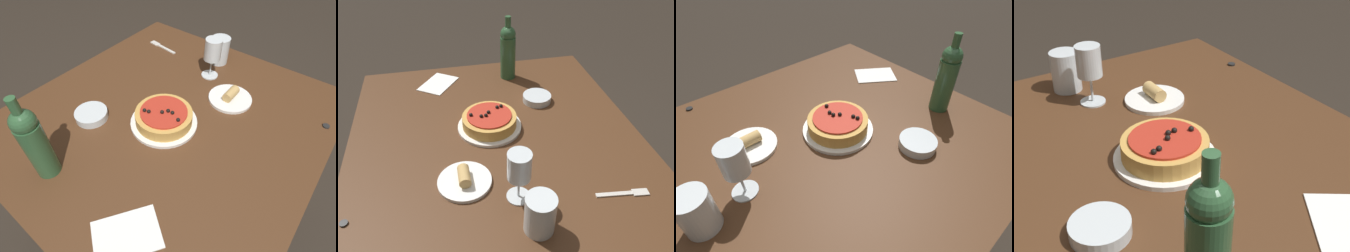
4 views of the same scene
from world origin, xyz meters
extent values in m
plane|color=#2D261E|center=(0.00, 0.00, 0.00)|extent=(14.00, 14.00, 0.00)
cube|color=#4C2D19|center=(0.00, 0.00, 0.73)|extent=(1.16, 1.08, 0.03)
cylinder|color=#4C2D19|center=(-0.52, 0.48, 0.36)|extent=(0.06, 0.06, 0.71)
cylinder|color=#4C2D19|center=(-0.52, -0.48, 0.36)|extent=(0.06, 0.06, 0.71)
cylinder|color=white|center=(-0.04, -0.01, 0.75)|extent=(0.24, 0.24, 0.01)
cylinder|color=gold|center=(-0.04, -0.01, 0.78)|extent=(0.21, 0.21, 0.04)
cylinder|color=#B72D1E|center=(-0.04, -0.01, 0.80)|extent=(0.17, 0.17, 0.01)
sphere|color=black|center=(-0.08, 0.04, 0.81)|extent=(0.01, 0.01, 0.01)
sphere|color=black|center=(-0.08, 0.02, 0.81)|extent=(0.01, 0.01, 0.01)
sphere|color=black|center=(-0.03, -0.04, 0.81)|extent=(0.01, 0.01, 0.01)
sphere|color=black|center=(-0.05, -0.08, 0.81)|extent=(0.01, 0.01, 0.01)
sphere|color=black|center=(-0.04, -0.03, 0.81)|extent=(0.01, 0.01, 0.01)
sphere|color=black|center=(-0.05, -0.01, 0.81)|extent=(0.01, 0.01, 0.01)
cylinder|color=silver|center=(0.32, 0.01, 0.75)|extent=(0.07, 0.07, 0.00)
cylinder|color=silver|center=(0.32, 0.01, 0.79)|extent=(0.01, 0.01, 0.08)
cylinder|color=silver|center=(0.32, 0.01, 0.87)|extent=(0.07, 0.07, 0.09)
cylinder|color=#2D5633|center=(-0.42, 0.14, 0.85)|extent=(0.07, 0.07, 0.20)
sphere|color=#2D5633|center=(-0.42, 0.14, 0.96)|extent=(0.07, 0.07, 0.07)
cylinder|color=#2D5633|center=(-0.42, 0.14, 1.01)|extent=(0.03, 0.03, 0.06)
cylinder|color=silver|center=(0.44, 0.04, 0.81)|extent=(0.09, 0.09, 0.12)
cylinder|color=silver|center=(-0.19, 0.22, 0.76)|extent=(0.12, 0.12, 0.03)
cube|color=beige|center=(0.37, 0.30, 0.75)|extent=(0.03, 0.12, 0.00)
cube|color=beige|center=(0.38, 0.38, 0.75)|extent=(0.03, 0.05, 0.00)
cylinder|color=white|center=(0.22, -0.14, 0.75)|extent=(0.17, 0.17, 0.01)
cylinder|color=tan|center=(0.22, -0.14, 0.78)|extent=(0.07, 0.04, 0.04)
cube|color=white|center=(-0.42, -0.19, 0.75)|extent=(0.21, 0.20, 0.00)
cylinder|color=black|center=(0.31, -0.49, 0.75)|extent=(0.02, 0.02, 0.01)
camera|label=1|loc=(-0.56, -0.44, 1.44)|focal=28.00mm
camera|label=2|loc=(0.95, -0.16, 1.52)|focal=35.00mm
camera|label=3|loc=(0.40, 0.52, 1.35)|focal=28.00mm
camera|label=4|loc=(-0.82, 0.45, 1.38)|focal=50.00mm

